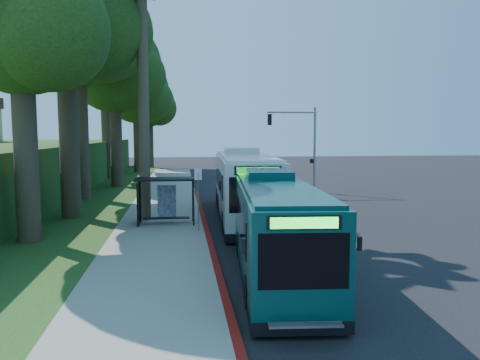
{
  "coord_description": "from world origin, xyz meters",
  "views": [
    {
      "loc": [
        -6.25,
        -27.64,
        4.88
      ],
      "look_at": [
        -2.58,
        1.0,
        2.0
      ],
      "focal_mm": 35.0,
      "sensor_mm": 36.0,
      "label": 1
    }
  ],
  "objects": [
    {
      "name": "pickup",
      "position": [
        1.39,
        9.7,
        0.7
      ],
      "size": [
        3.8,
        5.53,
        1.4
      ],
      "primitive_type": "imported",
      "rotation": [
        0.0,
        0.0,
        -0.32
      ],
      "color": "silver",
      "rests_on": "ground"
    },
    {
      "name": "bus_shelter",
      "position": [
        -7.26,
        -2.86,
        1.81
      ],
      "size": [
        3.2,
        1.51,
        2.55
      ],
      "color": "black",
      "rests_on": "ground"
    },
    {
      "name": "tree_0",
      "position": [
        -12.4,
        -0.02,
        11.2
      ],
      "size": [
        8.4,
        8.0,
        15.7
      ],
      "color": "#382B1E",
      "rests_on": "ground"
    },
    {
      "name": "grass_verge",
      "position": [
        -13.0,
        5.0,
        0.03
      ],
      "size": [
        8.0,
        70.0,
        0.06
      ],
      "primitive_type": "cube",
      "color": "#234719",
      "rests_on": "ground"
    },
    {
      "name": "tree_3",
      "position": [
        -13.88,
        23.98,
        11.98
      ],
      "size": [
        10.08,
        9.6,
        17.28
      ],
      "color": "#382B1E",
      "rests_on": "ground"
    },
    {
      "name": "white_bus",
      "position": [
        -2.62,
        -1.05,
        1.96
      ],
      "size": [
        3.5,
        13.56,
        4.01
      ],
      "rotation": [
        0.0,
        0.0,
        -0.05
      ],
      "color": "silver",
      "rests_on": "ground"
    },
    {
      "name": "tree_6",
      "position": [
        -12.91,
        -6.01,
        9.71
      ],
      "size": [
        7.56,
        7.2,
        13.74
      ],
      "color": "#382B1E",
      "rests_on": "ground"
    },
    {
      "name": "teal_bus",
      "position": [
        -2.96,
        -11.46,
        1.68
      ],
      "size": [
        3.39,
        11.71,
        3.44
      ],
      "rotation": [
        0.0,
        0.0,
        -0.08
      ],
      "color": "#0A3A38",
      "rests_on": "ground"
    },
    {
      "name": "red_curb",
      "position": [
        -5.0,
        -4.0,
        0.07
      ],
      "size": [
        0.25,
        30.0,
        0.13
      ],
      "primitive_type": "cube",
      "color": "maroon",
      "rests_on": "ground"
    },
    {
      "name": "ground",
      "position": [
        0.0,
        0.0,
        0.0
      ],
      "size": [
        140.0,
        140.0,
        0.0
      ],
      "primitive_type": "plane",
      "color": "black",
      "rests_on": "ground"
    },
    {
      "name": "tree_1",
      "position": [
        -13.37,
        7.98,
        12.73
      ],
      "size": [
        10.5,
        10.0,
        18.26
      ],
      "color": "#382B1E",
      "rests_on": "ground"
    },
    {
      "name": "tree_2",
      "position": [
        -11.89,
        15.98,
        10.48
      ],
      "size": [
        8.82,
        8.4,
        15.12
      ],
      "color": "#382B1E",
      "rests_on": "ground"
    },
    {
      "name": "stop_sign_pole",
      "position": [
        -5.4,
        -5.0,
        2.08
      ],
      "size": [
        0.35,
        0.06,
        3.17
      ],
      "color": "gray",
      "rests_on": "ground"
    },
    {
      "name": "tree_5",
      "position": [
        -10.41,
        39.99,
        8.96
      ],
      "size": [
        7.35,
        7.0,
        12.86
      ],
      "color": "#382B1E",
      "rests_on": "ground"
    },
    {
      "name": "tree_4",
      "position": [
        -11.4,
        31.98,
        9.73
      ],
      "size": [
        8.4,
        8.0,
        14.14
      ],
      "color": "#382B1E",
      "rests_on": "ground"
    },
    {
      "name": "traffic_signal_pole",
      "position": [
        3.78,
        10.0,
        4.42
      ],
      "size": [
        4.1,
        0.3,
        7.0
      ],
      "color": "gray",
      "rests_on": "ground"
    },
    {
      "name": "sidewalk",
      "position": [
        -7.3,
        0.0,
        0.06
      ],
      "size": [
        4.5,
        70.0,
        0.12
      ],
      "primitive_type": "cube",
      "color": "gray",
      "rests_on": "ground"
    }
  ]
}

